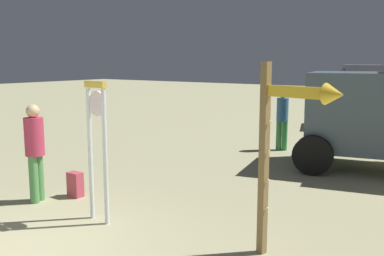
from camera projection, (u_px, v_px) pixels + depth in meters
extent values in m
cylinder|color=white|center=(90.00, 154.00, 6.95)|extent=(0.07, 0.07, 2.14)
cylinder|color=white|center=(105.00, 158.00, 6.69)|extent=(0.07, 0.07, 2.14)
cube|color=yellow|center=(95.00, 84.00, 6.65)|extent=(0.48, 0.13, 0.10)
cylinder|color=white|center=(97.00, 104.00, 6.71)|extent=(0.40, 0.09, 0.40)
cube|color=black|center=(99.00, 103.00, 6.73)|extent=(0.06, 0.02, 0.09)
cube|color=black|center=(99.00, 103.00, 6.73)|extent=(0.15, 0.03, 0.06)
cube|color=olive|center=(264.00, 160.00, 5.63)|extent=(0.12, 0.12, 2.54)
cube|color=yellow|center=(296.00, 92.00, 5.16)|extent=(0.80, 0.23, 0.14)
cone|color=yellow|center=(335.00, 94.00, 4.79)|extent=(0.27, 0.29, 0.25)
sphere|color=#F2EE80|center=(267.00, 209.00, 5.67)|extent=(0.04, 0.04, 0.04)
sphere|color=#F4EE85|center=(268.00, 180.00, 5.61)|extent=(0.04, 0.04, 0.04)
sphere|color=#FDE489|center=(269.00, 152.00, 5.55)|extent=(0.04, 0.04, 0.04)
sphere|color=#FCDB80|center=(270.00, 122.00, 5.49)|extent=(0.04, 0.04, 0.04)
sphere|color=#F5E291|center=(271.00, 92.00, 5.43)|extent=(0.04, 0.04, 0.04)
cylinder|color=#539450|center=(34.00, 180.00, 7.80)|extent=(0.16, 0.16, 0.86)
cylinder|color=#539450|center=(39.00, 177.00, 7.96)|extent=(0.16, 0.16, 0.86)
cylinder|color=#C43654|center=(34.00, 137.00, 7.76)|extent=(0.34, 0.34, 0.68)
sphere|color=#E2BD8C|center=(33.00, 111.00, 7.69)|extent=(0.24, 0.24, 0.24)
cube|color=#C24455|center=(75.00, 184.00, 8.19)|extent=(0.28, 0.18, 0.47)
cube|color=#D34A52|center=(80.00, 187.00, 8.29)|extent=(0.20, 0.04, 0.21)
cylinder|color=#409A4C|center=(285.00, 136.00, 12.41)|extent=(0.16, 0.16, 0.84)
cylinder|color=#409A4C|center=(279.00, 135.00, 12.46)|extent=(0.16, 0.16, 0.84)
cylinder|color=teal|center=(283.00, 110.00, 12.32)|extent=(0.33, 0.33, 0.66)
sphere|color=beige|center=(283.00, 94.00, 12.25)|extent=(0.23, 0.23, 0.23)
cube|color=#4A5B68|center=(349.00, 111.00, 10.33)|extent=(2.19, 2.35, 1.83)
cube|color=black|center=(311.00, 94.00, 10.62)|extent=(0.39, 1.66, 0.81)
cylinder|color=black|center=(323.00, 139.00, 11.71)|extent=(0.93, 0.44, 0.90)
cylinder|color=black|center=(313.00, 155.00, 9.74)|extent=(0.93, 0.44, 0.90)
cube|color=#535469|center=(365.00, 90.00, 16.60)|extent=(2.27, 2.60, 1.95)
cube|color=black|center=(343.00, 80.00, 16.77)|extent=(0.63, 1.75, 0.86)
cylinder|color=black|center=(345.00, 112.00, 18.03)|extent=(0.93, 0.53, 0.90)
cylinder|color=black|center=(349.00, 119.00, 15.81)|extent=(0.93, 0.53, 0.90)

